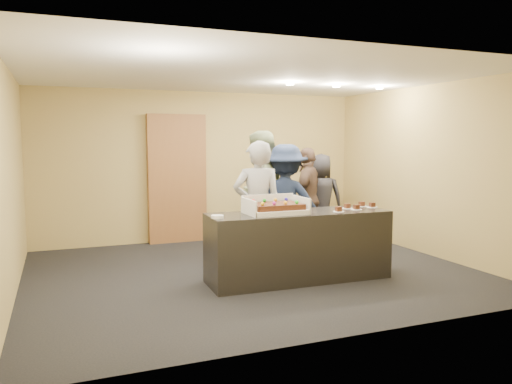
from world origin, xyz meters
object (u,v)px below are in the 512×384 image
Objects in this scene: person_brown_extra at (308,198)px; storage_cabinet at (177,179)px; person_sage_man at (260,195)px; serving_counter at (299,246)px; plate_stack at (217,217)px; person_navy_man at (286,203)px; person_server_grey at (257,208)px; sheet_cake at (276,206)px; person_dark_suit at (321,198)px; cake_box at (275,209)px.

storage_cabinet is at bearing -81.63° from person_brown_extra.
person_sage_man is 1.03m from person_brown_extra.
serving_counter is 1.24m from plate_stack.
plate_stack is at bearing -6.37° from person_brown_extra.
person_server_grey is at bearing 70.89° from person_navy_man.
person_brown_extra is at bearing -35.94° from storage_cabinet.
storage_cabinet reaches higher than person_brown_extra.
sheet_cake is at bearing -178.49° from serving_counter.
person_navy_man reaches higher than plate_stack.
person_brown_extra is 1.07× the size of person_dark_suit.
serving_counter is 3.19× the size of cake_box.
person_brown_extra is at bearing 51.20° from sheet_cake.
person_sage_man is at bearing -61.06° from storage_cabinet.
sheet_cake is (0.58, -3.02, -0.15)m from storage_cabinet.
storage_cabinet is at bearing 1.17° from person_dark_suit.
person_dark_suit is at bearing 173.63° from person_brown_extra.
plate_stack is at bearing 69.52° from person_navy_man.
storage_cabinet is 2.59m from person_dark_suit.
person_navy_man is (0.68, 0.56, -0.03)m from person_server_grey.
person_dark_suit is at bearing -107.52° from person_navy_man.
cake_box is at bearing 9.00° from plate_stack.
person_server_grey is (-0.40, 0.45, 0.46)m from serving_counter.
person_sage_man reaches higher than person_server_grey.
storage_cabinet is 1.43× the size of person_dark_suit.
serving_counter is 1.32× the size of person_server_grey.
plate_stack is at bearing -171.00° from cake_box.
cake_box is (-0.33, 0.03, 0.50)m from serving_counter.
person_sage_man is 1.15× the size of person_brown_extra.
serving_counter is at bearing 78.59° from person_dark_suit.
person_sage_man reaches higher than serving_counter.
person_server_grey is (-0.07, 0.42, -0.04)m from cake_box.
person_server_grey is at bearing -78.65° from storage_cabinet.
serving_counter is at bearing 13.35° from person_brown_extra.
storage_cabinet is 2.37m from person_brown_extra.
cake_box is 0.82m from plate_stack.
sheet_cake is at bearing 72.77° from person_dark_suit.
cake_box is 0.41× the size of person_server_grey.
plate_stack is (-0.81, -0.10, -0.08)m from sheet_cake.
person_sage_man is 1.60m from person_dark_suit.
sheet_cake is at bearing -91.01° from cake_box.
person_sage_man reaches higher than cake_box.
storage_cabinet is 1.25× the size of person_server_grey.
plate_stack is (-0.22, -3.12, -0.22)m from storage_cabinet.
serving_counter is at bearing -4.76° from cake_box.
person_server_grey is (0.52, -2.57, -0.23)m from storage_cabinet.
serving_counter is at bearing 143.95° from person_server_grey.
cake_box is at bearing 176.75° from serving_counter.
sheet_cake is 0.82m from plate_stack.
person_navy_man is 1.54m from person_dark_suit.
person_server_grey is 1.14× the size of person_dark_suit.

